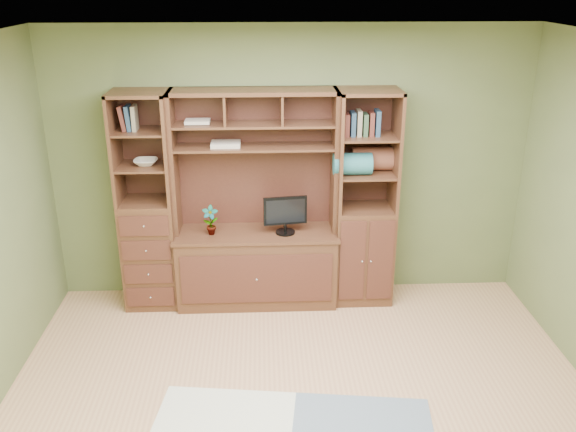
{
  "coord_description": "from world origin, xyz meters",
  "views": [
    {
      "loc": [
        -0.27,
        -3.54,
        2.98
      ],
      "look_at": [
        -0.06,
        1.2,
        1.1
      ],
      "focal_mm": 38.0,
      "sensor_mm": 36.0,
      "label": 1
    }
  ],
  "objects_px": {
    "right_tower": "(365,200)",
    "monitor": "(285,208)",
    "center_hutch": "(255,203)",
    "left_tower": "(147,203)"
  },
  "relations": [
    {
      "from": "center_hutch",
      "to": "left_tower",
      "type": "distance_m",
      "value": 1.0
    },
    {
      "from": "right_tower",
      "to": "monitor",
      "type": "xyz_separation_m",
      "value": [
        -0.75,
        -0.07,
        -0.05
      ]
    },
    {
      "from": "left_tower",
      "to": "monitor",
      "type": "distance_m",
      "value": 1.28
    },
    {
      "from": "left_tower",
      "to": "right_tower",
      "type": "xyz_separation_m",
      "value": [
        2.02,
        0.0,
        0.0
      ]
    },
    {
      "from": "left_tower",
      "to": "monitor",
      "type": "relative_size",
      "value": 4.13
    },
    {
      "from": "right_tower",
      "to": "left_tower",
      "type": "bearing_deg",
      "value": 180.0
    },
    {
      "from": "center_hutch",
      "to": "left_tower",
      "type": "bearing_deg",
      "value": 177.71
    },
    {
      "from": "right_tower",
      "to": "center_hutch",
      "type": "bearing_deg",
      "value": -177.77
    },
    {
      "from": "center_hutch",
      "to": "right_tower",
      "type": "bearing_deg",
      "value": 2.23
    },
    {
      "from": "right_tower",
      "to": "monitor",
      "type": "distance_m",
      "value": 0.76
    }
  ]
}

